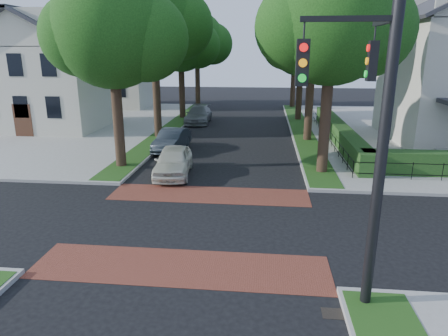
{
  "coord_description": "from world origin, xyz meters",
  "views": [
    {
      "loc": [
        2.42,
        -13.75,
        6.29
      ],
      "look_at": [
        0.77,
        2.16,
        1.6
      ],
      "focal_mm": 32.0,
      "sensor_mm": 36.0,
      "label": 1
    }
  ],
  "objects": [
    {
      "name": "ground",
      "position": [
        0.0,
        0.0,
        0.0
      ],
      "size": [
        120.0,
        120.0,
        0.0
      ],
      "primitive_type": "plane",
      "color": "black",
      "rests_on": "ground"
    },
    {
      "name": "sidewalk_nw",
      "position": [
        -19.5,
        19.0,
        0.07
      ],
      "size": [
        30.0,
        30.0,
        0.15
      ],
      "primitive_type": "cube",
      "color": "gray",
      "rests_on": "ground"
    },
    {
      "name": "crosswalk_far",
      "position": [
        0.0,
        3.2,
        0.01
      ],
      "size": [
        9.0,
        2.2,
        0.01
      ],
      "primitive_type": "cube",
      "color": "brown",
      "rests_on": "ground"
    },
    {
      "name": "crosswalk_near",
      "position": [
        0.0,
        -3.2,
        0.01
      ],
      "size": [
        9.0,
        2.2,
        0.01
      ],
      "primitive_type": "cube",
      "color": "brown",
      "rests_on": "ground"
    },
    {
      "name": "storm_drain",
      "position": [
        4.3,
        -5.0,
        0.01
      ],
      "size": [
        0.65,
        0.45,
        0.01
      ],
      "primitive_type": "cube",
      "color": "black",
      "rests_on": "ground"
    },
    {
      "name": "grass_strip_ne",
      "position": [
        5.4,
        19.1,
        0.16
      ],
      "size": [
        1.6,
        29.8,
        0.02
      ],
      "primitive_type": "cube",
      "color": "#1B4714",
      "rests_on": "sidewalk_ne"
    },
    {
      "name": "grass_strip_nw",
      "position": [
        -5.4,
        19.1,
        0.16
      ],
      "size": [
        1.6,
        29.8,
        0.02
      ],
      "primitive_type": "cube",
      "color": "#1B4714",
      "rests_on": "sidewalk_nw"
    },
    {
      "name": "tree_right_near",
      "position": [
        5.6,
        7.24,
        7.63
      ],
      "size": [
        7.75,
        6.67,
        10.66
      ],
      "color": "black",
      "rests_on": "sidewalk_ne"
    },
    {
      "name": "tree_right_mid",
      "position": [
        5.61,
        15.25,
        7.99
      ],
      "size": [
        8.25,
        7.09,
        11.22
      ],
      "color": "black",
      "rests_on": "sidewalk_ne"
    },
    {
      "name": "tree_right_far",
      "position": [
        5.6,
        24.22,
        6.91
      ],
      "size": [
        7.25,
        6.23,
        9.74
      ],
      "color": "black",
      "rests_on": "sidewalk_ne"
    },
    {
      "name": "tree_right_back",
      "position": [
        5.6,
        33.23,
        7.27
      ],
      "size": [
        7.5,
        6.45,
        10.2
      ],
      "color": "black",
      "rests_on": "sidewalk_ne"
    },
    {
      "name": "tree_left_near",
      "position": [
        -5.4,
        7.23,
        7.27
      ],
      "size": [
        7.5,
        6.45,
        10.2
      ],
      "color": "black",
      "rests_on": "sidewalk_nw"
    },
    {
      "name": "tree_left_mid",
      "position": [
        -5.39,
        15.24,
        8.34
      ],
      "size": [
        8.0,
        6.88,
        11.48
      ],
      "color": "black",
      "rests_on": "sidewalk_nw"
    },
    {
      "name": "tree_left_far",
      "position": [
        -5.4,
        24.22,
        7.12
      ],
      "size": [
        7.0,
        6.02,
        9.86
      ],
      "color": "black",
      "rests_on": "sidewalk_nw"
    },
    {
      "name": "tree_left_back",
      "position": [
        -5.4,
        33.24,
        7.41
      ],
      "size": [
        7.75,
        6.66,
        10.44
      ],
      "color": "black",
      "rests_on": "sidewalk_nw"
    },
    {
      "name": "hedge_main_road",
      "position": [
        7.7,
        15.0,
        0.75
      ],
      "size": [
        1.0,
        18.0,
        1.2
      ],
      "primitive_type": "cube",
      "color": "#143B16",
      "rests_on": "sidewalk_ne"
    },
    {
      "name": "fence_main_road",
      "position": [
        6.9,
        15.0,
        0.6
      ],
      "size": [
        0.06,
        18.0,
        0.9
      ],
      "primitive_type": null,
      "color": "black",
      "rests_on": "sidewalk_ne"
    },
    {
      "name": "house_left_near",
      "position": [
        -15.49,
        17.99,
        5.04
      ],
      "size": [
        10.0,
        9.0,
        10.14
      ],
      "color": "beige",
      "rests_on": "sidewalk_nw"
    },
    {
      "name": "house_left_far",
      "position": [
        -15.49,
        31.99,
        5.04
      ],
      "size": [
        10.0,
        9.0,
        10.14
      ],
      "color": "beige",
      "rests_on": "sidewalk_nw"
    },
    {
      "name": "traffic_signal",
      "position": [
        4.89,
        -4.41,
        4.71
      ],
      "size": [
        2.17,
        2.0,
        8.0
      ],
      "color": "black",
      "rests_on": "sidewalk_se"
    },
    {
      "name": "parked_car_front",
      "position": [
        -2.3,
        6.04,
        0.75
      ],
      "size": [
        2.18,
        4.57,
        1.51
      ],
      "primitive_type": "imported",
      "rotation": [
        0.0,
        0.0,
        0.09
      ],
      "color": "beige",
      "rests_on": "ground"
    },
    {
      "name": "parked_car_middle",
      "position": [
        -3.6,
        11.32,
        0.7
      ],
      "size": [
        1.84,
        4.38,
        1.41
      ],
      "primitive_type": "imported",
      "rotation": [
        0.0,
        0.0,
        -0.08
      ],
      "color": "#1E262D",
      "rests_on": "ground"
    },
    {
      "name": "parked_car_rear",
      "position": [
        -3.6,
        21.96,
        0.74
      ],
      "size": [
        2.22,
        5.18,
        1.49
      ],
      "primitive_type": "imported",
      "rotation": [
        0.0,
        0.0,
        0.03
      ],
      "color": "slate",
      "rests_on": "ground"
    }
  ]
}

